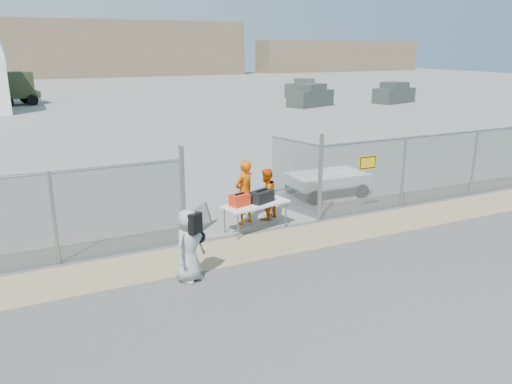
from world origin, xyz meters
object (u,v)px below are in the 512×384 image
security_worker_right (266,194)px  utility_trailer (327,184)px  folding_table (256,217)px  security_worker_left (244,192)px  visitor (189,245)px

security_worker_right → utility_trailer: 3.19m
folding_table → security_worker_right: size_ratio=1.22×
security_worker_left → utility_trailer: (3.61, 1.33, -0.50)m
security_worker_right → visitor: visitor is taller
security_worker_left → visitor: 3.72m
security_worker_right → visitor: 4.27m
security_worker_left → utility_trailer: 3.88m
folding_table → security_worker_right: 1.02m
security_worker_left → utility_trailer: size_ratio=0.54×
security_worker_left → visitor: (-2.51, -2.75, -0.12)m
security_worker_right → folding_table: bearing=20.8°
folding_table → security_worker_right: (0.65, 0.69, 0.36)m
security_worker_right → utility_trailer: bearing=177.8°
folding_table → visitor: bearing=-152.4°
folding_table → utility_trailer: utility_trailer is taller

